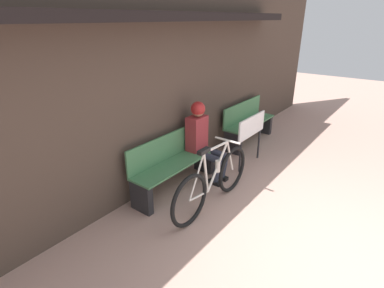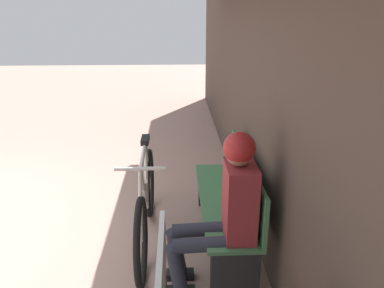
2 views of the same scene
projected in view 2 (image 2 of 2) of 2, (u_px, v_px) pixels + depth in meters
storefront_wall at (269, 61)px, 3.09m from camera, size 12.00×0.56×3.20m
park_bench_near at (229, 204)px, 3.40m from camera, size 1.58×0.42×0.86m
bicycle at (146, 205)px, 3.41m from camera, size 1.77×0.40×0.96m
person_seated at (226, 204)px, 2.74m from camera, size 0.34×0.66×1.28m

